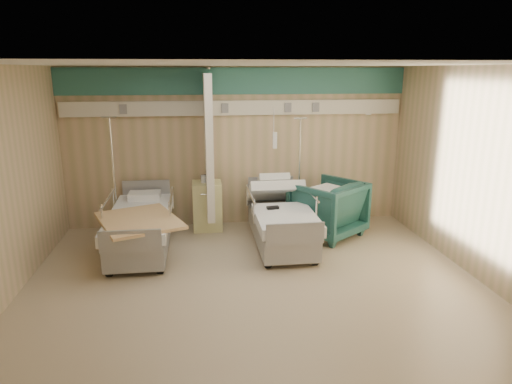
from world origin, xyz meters
TOP-DOWN VIEW (x-y plane):
  - ground at (0.00, 0.00)m, footprint 6.00×5.00m
  - room_walls at (-0.03, 0.25)m, footprint 6.04×5.04m
  - bed_right at (0.60, 1.30)m, footprint 1.00×2.16m
  - bed_left at (-1.60, 1.30)m, footprint 1.00×2.16m
  - bedside_cabinet at (-0.55, 2.20)m, footprint 0.50×0.48m
  - visitor_armchair at (1.45, 1.62)m, footprint 1.44×1.45m
  - waffle_blanket at (1.43, 1.59)m, footprint 0.73×0.72m
  - iv_stand_right at (1.10, 2.26)m, footprint 0.35×0.35m
  - iv_stand_left at (-2.08, 2.08)m, footprint 0.36×0.36m
  - call_remote at (0.45, 1.21)m, footprint 0.20×0.11m
  - tan_blanket at (-1.55, 0.84)m, footprint 1.42×1.56m
  - toiletry_bag at (-0.53, 2.29)m, footprint 0.23×0.19m
  - white_cup at (-0.60, 2.17)m, footprint 0.09×0.09m

SIDE VIEW (x-z plane):
  - ground at x=0.00m, z-range 0.00..0.00m
  - bed_right at x=0.60m, z-range 0.00..0.63m
  - bed_left at x=-1.60m, z-range 0.00..0.63m
  - iv_stand_right at x=1.10m, z-range -0.57..1.37m
  - iv_stand_left at x=-2.08m, z-range -0.59..1.42m
  - bedside_cabinet at x=-0.55m, z-range 0.00..0.85m
  - visitor_armchair at x=1.45m, z-range 0.00..0.95m
  - call_remote at x=0.45m, z-range 0.63..0.67m
  - tan_blanket at x=-1.55m, z-range 0.63..0.67m
  - toiletry_bag at x=-0.53m, z-range 0.85..0.96m
  - white_cup at x=-0.60m, z-range 0.85..0.98m
  - waffle_blanket at x=1.43m, z-range 0.95..1.02m
  - room_walls at x=-0.03m, z-range 0.45..3.27m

